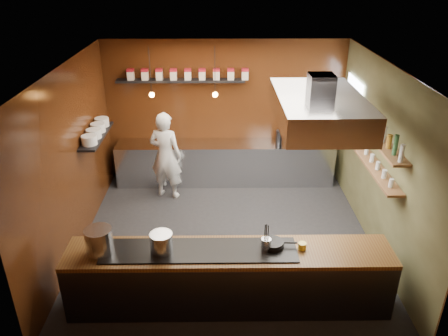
{
  "coord_description": "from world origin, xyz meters",
  "views": [
    {
      "loc": [
        -0.13,
        -6.36,
        4.46
      ],
      "look_at": [
        -0.05,
        0.4,
        1.18
      ],
      "focal_mm": 35.0,
      "sensor_mm": 36.0,
      "label": 1
    }
  ],
  "objects_px": {
    "chef": "(166,156)",
    "stockpot_small": "(161,243)",
    "stockpot_large": "(99,241)",
    "extractor_hood": "(319,109)",
    "espresso_machine": "(298,135)"
  },
  "relations": [
    {
      "from": "chef",
      "to": "stockpot_small",
      "type": "bearing_deg",
      "value": 111.98
    },
    {
      "from": "extractor_hood",
      "to": "chef",
      "type": "distance_m",
      "value": 3.55
    },
    {
      "from": "extractor_hood",
      "to": "stockpot_large",
      "type": "relative_size",
      "value": 5.53
    },
    {
      "from": "stockpot_large",
      "to": "extractor_hood",
      "type": "bearing_deg",
      "value": 22.29
    },
    {
      "from": "extractor_hood",
      "to": "espresso_machine",
      "type": "relative_size",
      "value": 4.6
    },
    {
      "from": "extractor_hood",
      "to": "stockpot_large",
      "type": "height_order",
      "value": "extractor_hood"
    },
    {
      "from": "espresso_machine",
      "to": "chef",
      "type": "distance_m",
      "value": 2.78
    },
    {
      "from": "stockpot_small",
      "to": "espresso_machine",
      "type": "xyz_separation_m",
      "value": [
        2.42,
        3.73,
        0.04
      ]
    },
    {
      "from": "stockpot_large",
      "to": "chef",
      "type": "relative_size",
      "value": 0.2
    },
    {
      "from": "extractor_hood",
      "to": "espresso_machine",
      "type": "xyz_separation_m",
      "value": [
        0.23,
        2.5,
        -1.39
      ]
    },
    {
      "from": "stockpot_large",
      "to": "stockpot_small",
      "type": "relative_size",
      "value": 1.21
    },
    {
      "from": "stockpot_large",
      "to": "stockpot_small",
      "type": "distance_m",
      "value": 0.81
    },
    {
      "from": "stockpot_large",
      "to": "espresso_machine",
      "type": "distance_m",
      "value": 4.94
    },
    {
      "from": "stockpot_small",
      "to": "espresso_machine",
      "type": "relative_size",
      "value": 0.69
    },
    {
      "from": "extractor_hood",
      "to": "stockpot_large",
      "type": "distance_m",
      "value": 3.53
    }
  ]
}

